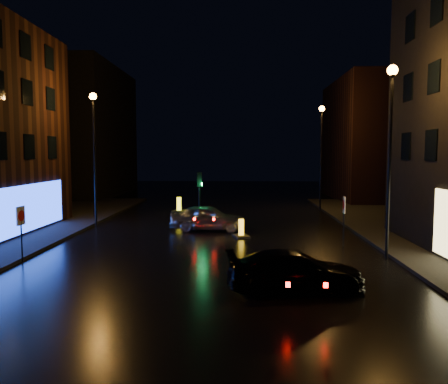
# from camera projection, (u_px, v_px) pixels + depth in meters

# --- Properties ---
(ground) EXTENTS (120.00, 120.00, 0.00)m
(ground) POSITION_uv_depth(u_px,v_px,m) (197.00, 303.00, 13.53)
(ground) COLOR black
(ground) RESTS_ON ground
(building_far_left) EXTENTS (8.00, 16.00, 14.00)m
(building_far_left) POSITION_uv_depth(u_px,v_px,m) (84.00, 132.00, 48.34)
(building_far_left) COLOR black
(building_far_left) RESTS_ON ground
(building_far_right) EXTENTS (8.00, 14.00, 12.00)m
(building_far_right) POSITION_uv_depth(u_px,v_px,m) (374.00, 140.00, 44.32)
(building_far_right) COLOR black
(building_far_right) RESTS_ON ground
(street_lamp_lfar) EXTENTS (0.44, 0.44, 8.37)m
(street_lamp_lfar) POSITION_uv_depth(u_px,v_px,m) (94.00, 138.00, 27.26)
(street_lamp_lfar) COLOR black
(street_lamp_lfar) RESTS_ON ground
(street_lamp_rnear) EXTENTS (0.44, 0.44, 8.37)m
(street_lamp_rnear) POSITION_uv_depth(u_px,v_px,m) (391.00, 132.00, 18.74)
(street_lamp_rnear) COLOR black
(street_lamp_rnear) RESTS_ON ground
(street_lamp_rfar) EXTENTS (0.44, 0.44, 8.37)m
(street_lamp_rfar) POSITION_uv_depth(u_px,v_px,m) (321.00, 142.00, 34.67)
(street_lamp_rfar) COLOR black
(street_lamp_rfar) RESTS_ON ground
(traffic_signal) EXTENTS (1.40, 2.40, 3.45)m
(traffic_signal) POSITION_uv_depth(u_px,v_px,m) (200.00, 219.00, 27.47)
(traffic_signal) COLOR black
(traffic_signal) RESTS_ON ground
(silver_hatchback) EXTENTS (4.55, 1.95, 1.53)m
(silver_hatchback) POSITION_uv_depth(u_px,v_px,m) (208.00, 218.00, 26.25)
(silver_hatchback) COLOR #ABAEB3
(silver_hatchback) RESTS_ON ground
(dark_sedan) EXTENTS (4.84, 2.43, 1.35)m
(dark_sedan) POSITION_uv_depth(u_px,v_px,m) (295.00, 271.00, 14.68)
(dark_sedan) COLOR black
(dark_sedan) RESTS_ON ground
(bollard_near) EXTENTS (1.05, 1.31, 1.00)m
(bollard_near) POSITION_uv_depth(u_px,v_px,m) (241.00, 233.00, 24.23)
(bollard_near) COLOR black
(bollard_near) RESTS_ON ground
(bollard_far) EXTENTS (1.08, 1.45, 1.16)m
(bollard_far) POSITION_uv_depth(u_px,v_px,m) (179.00, 209.00, 34.73)
(bollard_far) COLOR black
(bollard_far) RESTS_ON ground
(road_sign_left) EXTENTS (0.10, 0.58, 2.40)m
(road_sign_left) POSITION_uv_depth(u_px,v_px,m) (21.00, 221.00, 18.37)
(road_sign_left) COLOR black
(road_sign_left) RESTS_ON ground
(road_sign_right) EXTENTS (0.12, 0.61, 2.50)m
(road_sign_right) POSITION_uv_depth(u_px,v_px,m) (344.00, 209.00, 21.60)
(road_sign_right) COLOR black
(road_sign_right) RESTS_ON ground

